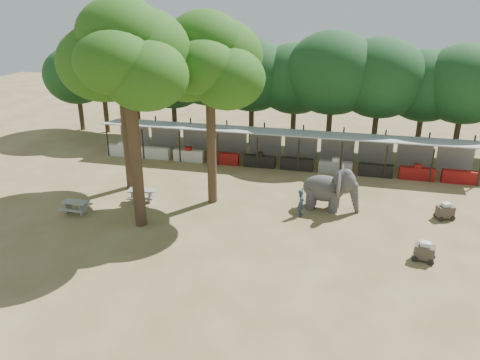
% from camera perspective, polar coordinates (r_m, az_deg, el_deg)
% --- Properties ---
extents(ground, '(100.00, 100.00, 0.00)m').
position_cam_1_polar(ground, '(23.52, -0.49, -9.13)').
color(ground, brown).
rests_on(ground, ground).
extents(vendor_stalls, '(28.00, 2.99, 2.80)m').
position_cam_1_polar(vendor_stalls, '(35.51, 4.92, 3.73)').
color(vendor_stalls, '#A2A4AA').
rests_on(vendor_stalls, ground).
extents(yard_tree_left, '(7.10, 6.90, 11.02)m').
position_cam_1_polar(yard_tree_left, '(30.51, -14.45, 13.74)').
color(yard_tree_left, '#332316').
rests_on(yard_tree_left, ground).
extents(yard_tree_center, '(7.10, 6.90, 12.04)m').
position_cam_1_polar(yard_tree_center, '(24.61, -13.71, 14.45)').
color(yard_tree_center, '#332316').
rests_on(yard_tree_center, ground).
extents(yard_tree_back, '(7.10, 6.90, 11.36)m').
position_cam_1_polar(yard_tree_back, '(27.26, -3.90, 14.21)').
color(yard_tree_back, '#332316').
rests_on(yard_tree_back, ground).
extents(backdrop_trees, '(46.46, 5.95, 8.33)m').
position_cam_1_polar(backdrop_trees, '(39.47, 6.31, 11.96)').
color(backdrop_trees, '#332316').
rests_on(backdrop_trees, ground).
extents(elephant, '(3.52, 2.67, 2.66)m').
position_cam_1_polar(elephant, '(28.29, 10.98, -1.02)').
color(elephant, '#3C393A').
rests_on(elephant, ground).
extents(handler, '(0.41, 0.59, 1.60)m').
position_cam_1_polar(handler, '(27.39, 7.46, -2.77)').
color(handler, '#26384C').
rests_on(handler, ground).
extents(picnic_table_near, '(1.54, 1.39, 0.75)m').
position_cam_1_polar(picnic_table_near, '(29.22, -19.45, -2.95)').
color(picnic_table_near, gray).
rests_on(picnic_table_near, ground).
extents(picnic_table_far, '(1.84, 1.71, 0.81)m').
position_cam_1_polar(picnic_table_far, '(29.71, -11.89, -1.66)').
color(picnic_table_far, gray).
rests_on(picnic_table_far, ground).
extents(cart_front, '(1.16, 0.89, 1.01)m').
position_cam_1_polar(cart_front, '(24.50, 21.58, -8.11)').
color(cart_front, '#382E25').
rests_on(cart_front, ground).
extents(cart_back, '(1.19, 0.99, 0.99)m').
position_cam_1_polar(cart_back, '(29.35, 23.73, -3.48)').
color(cart_back, '#382E25').
rests_on(cart_back, ground).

